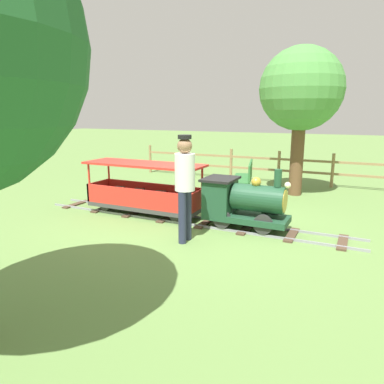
{
  "coord_description": "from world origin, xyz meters",
  "views": [
    {
      "loc": [
        5.56,
        2.71,
        1.93
      ],
      "look_at": [
        0.0,
        0.02,
        0.55
      ],
      "focal_mm": 33.23,
      "sensor_mm": 36.0,
      "label": 1
    }
  ],
  "objects": [
    {
      "name": "passenger_car",
      "position": [
        0.0,
        -0.99,
        0.42
      ],
      "size": [
        0.76,
        2.35,
        0.97
      ],
      "color": "#3F3F3F",
      "rests_on": "ground_plane"
    },
    {
      "name": "ground_plane",
      "position": [
        0.0,
        0.0,
        0.0
      ],
      "size": [
        60.0,
        60.0,
        0.0
      ],
      "primitive_type": "plane",
      "color": "#608442"
    },
    {
      "name": "track",
      "position": [
        0.0,
        -0.09,
        0.02
      ],
      "size": [
        0.7,
        6.05,
        0.04
      ],
      "color": "gray",
      "rests_on": "ground_plane"
    },
    {
      "name": "oak_tree_near",
      "position": [
        -3.05,
        1.3,
        2.43
      ],
      "size": [
        1.89,
        1.89,
        3.41
      ],
      "color": "brown",
      "rests_on": "ground_plane"
    },
    {
      "name": "locomotive",
      "position": [
        0.0,
        0.95,
        0.48
      ],
      "size": [
        0.66,
        1.45,
        1.02
      ],
      "color": "#1E472D",
      "rests_on": "ground_plane"
    },
    {
      "name": "fence_section",
      "position": [
        -4.35,
        -0.09,
        0.48
      ],
      "size": [
        0.08,
        7.13,
        0.9
      ],
      "color": "#93754C",
      "rests_on": "ground_plane"
    },
    {
      "name": "conductor_person",
      "position": [
        0.95,
        0.36,
        0.96
      ],
      "size": [
        0.3,
        0.3,
        1.62
      ],
      "color": "#282D47",
      "rests_on": "ground_plane"
    },
    {
      "name": "park_bench",
      "position": [
        -2.32,
        0.26,
        0.42
      ],
      "size": [
        1.36,
        0.71,
        0.82
      ],
      "color": "#2D6B33",
      "rests_on": "ground_plane"
    }
  ]
}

